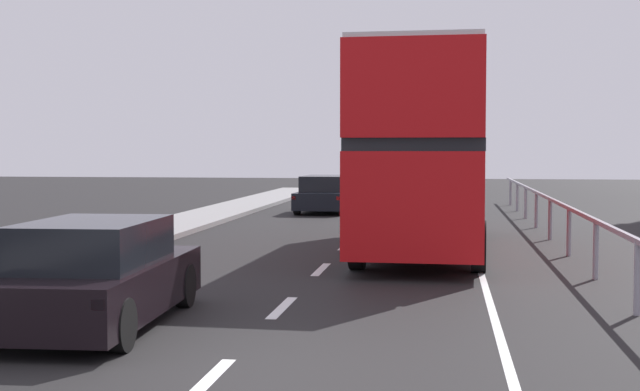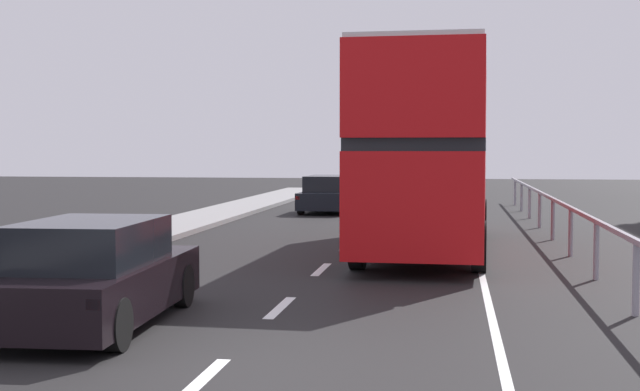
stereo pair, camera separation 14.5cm
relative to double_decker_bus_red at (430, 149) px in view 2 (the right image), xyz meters
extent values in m
cube|color=black|center=(-2.01, -11.40, -2.42)|extent=(75.22, 120.00, 0.10)
cube|color=silver|center=(-2.01, -11.94, -2.37)|extent=(0.16, 1.81, 0.01)
cube|color=silver|center=(-2.01, -7.75, -2.37)|extent=(0.16, 1.81, 0.01)
cube|color=silver|center=(-2.01, -3.57, -2.37)|extent=(0.16, 1.81, 0.01)
cube|color=silver|center=(-2.01, 0.62, -2.37)|extent=(0.16, 1.81, 0.01)
cube|color=silver|center=(-2.01, 4.80, -2.37)|extent=(0.16, 1.81, 0.01)
cube|color=silver|center=(-2.01, 8.99, -2.37)|extent=(0.16, 1.81, 0.01)
cube|color=silver|center=(-2.01, 13.17, -2.37)|extent=(0.16, 1.81, 0.01)
cube|color=silver|center=(-2.01, 17.36, -2.37)|extent=(0.16, 1.81, 0.01)
cube|color=silver|center=(1.09, -2.40, -2.37)|extent=(0.12, 46.00, 0.01)
cube|color=gray|center=(3.11, -2.40, -1.31)|extent=(0.08, 42.00, 0.08)
cylinder|color=gray|center=(3.11, -7.65, -1.84)|extent=(0.10, 0.10, 1.06)
cylinder|color=gray|center=(3.11, -4.15, -1.84)|extent=(0.10, 0.10, 1.06)
cylinder|color=gray|center=(3.11, -0.65, -1.84)|extent=(0.10, 0.10, 1.06)
cylinder|color=gray|center=(3.11, 2.85, -1.84)|extent=(0.10, 0.10, 1.06)
cylinder|color=gray|center=(3.11, 6.35, -1.84)|extent=(0.10, 0.10, 1.06)
cylinder|color=gray|center=(3.11, 9.85, -1.84)|extent=(0.10, 0.10, 1.06)
cylinder|color=gray|center=(3.11, 13.35, -1.84)|extent=(0.10, 0.10, 1.06)
cylinder|color=gray|center=(3.11, 16.85, -1.84)|extent=(0.10, 0.10, 1.06)
cube|color=red|center=(0.00, -0.01, -1.03)|extent=(2.93, 10.23, 1.98)
cube|color=black|center=(0.00, -0.01, 0.08)|extent=(2.93, 9.83, 0.24)
cube|color=red|center=(0.00, -0.01, 1.08)|extent=(2.93, 10.23, 1.77)
cube|color=silver|center=(0.00, -0.01, 2.02)|extent=(2.87, 10.03, 0.10)
cube|color=black|center=(0.19, 5.04, -0.93)|extent=(2.29, 0.13, 1.39)
cube|color=yellow|center=(0.19, 5.04, 1.53)|extent=(1.53, 0.10, 0.28)
cylinder|color=black|center=(-1.03, 3.71, -1.87)|extent=(0.32, 1.01, 1.00)
cylinder|color=black|center=(1.31, 3.62, -1.87)|extent=(0.32, 1.01, 1.00)
cylinder|color=black|center=(-1.30, -3.43, -1.87)|extent=(0.32, 1.01, 1.00)
cylinder|color=black|center=(1.04, -3.52, -1.87)|extent=(0.32, 1.01, 1.00)
cube|color=black|center=(-4.20, -9.41, -1.86)|extent=(1.92, 4.42, 0.67)
cube|color=black|center=(-4.19, -9.63, -1.23)|extent=(1.63, 2.46, 0.59)
cube|color=red|center=(-3.34, -11.52, -1.69)|extent=(0.16, 0.07, 0.12)
cylinder|color=black|center=(-5.05, -7.96, -2.05)|extent=(0.23, 0.65, 0.64)
cylinder|color=black|center=(-3.47, -7.90, -2.05)|extent=(0.23, 0.65, 0.64)
cylinder|color=black|center=(-3.34, -10.85, -2.05)|extent=(0.23, 0.65, 0.64)
cube|color=black|center=(-3.98, 12.02, -1.89)|extent=(1.89, 4.62, 0.61)
cube|color=black|center=(-3.99, 11.79, -1.30)|extent=(1.63, 2.56, 0.57)
cube|color=red|center=(-4.83, 9.78, -1.74)|extent=(0.16, 0.06, 0.12)
cube|color=red|center=(-3.25, 9.74, -1.74)|extent=(0.16, 0.06, 0.12)
cylinder|color=black|center=(-4.75, 13.63, -2.05)|extent=(0.22, 0.64, 0.64)
cylinder|color=black|center=(-3.13, 13.59, -2.05)|extent=(0.22, 0.64, 0.64)
cylinder|color=black|center=(-4.83, 10.45, -2.05)|extent=(0.22, 0.64, 0.64)
cylinder|color=black|center=(-3.22, 10.41, -2.05)|extent=(0.22, 0.64, 0.64)
camera|label=1|loc=(0.38, -20.61, 0.01)|focal=49.52mm
camera|label=2|loc=(0.52, -20.59, 0.01)|focal=49.52mm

